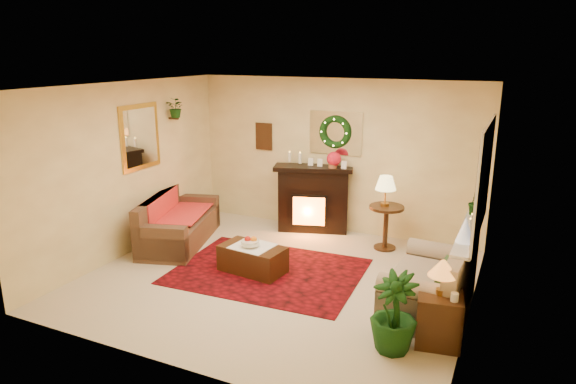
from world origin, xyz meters
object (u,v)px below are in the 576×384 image
at_px(sofa, 179,217).
at_px(end_table_square, 439,320).
at_px(fireplace, 313,200).
at_px(side_table_round, 386,229).
at_px(loveseat, 430,277).
at_px(coffee_table, 253,258).

height_order(sofa, end_table_square, sofa).
xyz_separation_m(fireplace, side_table_round, (1.36, -0.32, -0.23)).
height_order(fireplace, end_table_square, fireplace).
bearing_deg(fireplace, end_table_square, -64.08).
xyz_separation_m(loveseat, side_table_round, (-0.98, 1.71, -0.09)).
xyz_separation_m(sofa, coffee_table, (1.62, -0.51, -0.22)).
bearing_deg(fireplace, side_table_round, -30.27).
bearing_deg(fireplace, loveseat, -58.12).
distance_m(end_table_square, coffee_table, 2.79).
distance_m(sofa, fireplace, 2.28).
xyz_separation_m(sofa, end_table_square, (4.30, -1.28, -0.16)).
bearing_deg(sofa, side_table_round, 3.74).
bearing_deg(coffee_table, end_table_square, -9.41).
bearing_deg(side_table_round, end_table_square, -63.55).
relative_size(fireplace, end_table_square, 2.09).
distance_m(sofa, end_table_square, 4.49).
distance_m(loveseat, side_table_round, 1.97).
distance_m(sofa, coffee_table, 1.72).
bearing_deg(sofa, end_table_square, -33.26).
distance_m(side_table_round, end_table_square, 2.72).
height_order(loveseat, coffee_table, loveseat).
bearing_deg(coffee_table, side_table_round, 55.19).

